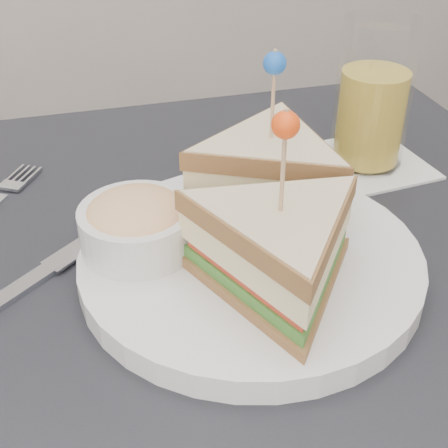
% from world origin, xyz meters
% --- Properties ---
extents(table, '(0.80, 0.80, 0.75)m').
position_xyz_m(table, '(0.00, 0.00, 0.67)').
color(table, black).
rests_on(table, ground).
extents(plate_meal, '(0.40, 0.40, 0.18)m').
position_xyz_m(plate_meal, '(0.04, 0.01, 0.80)').
color(plate_meal, silver).
rests_on(plate_meal, table).
extents(cutlery_knife, '(0.19, 0.16, 0.01)m').
position_xyz_m(cutlery_knife, '(-0.13, 0.06, 0.75)').
color(cutlery_knife, silver).
rests_on(cutlery_knife, table).
extents(drink_set, '(0.14, 0.14, 0.17)m').
position_xyz_m(drink_set, '(0.22, 0.16, 0.82)').
color(drink_set, silver).
rests_on(drink_set, table).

